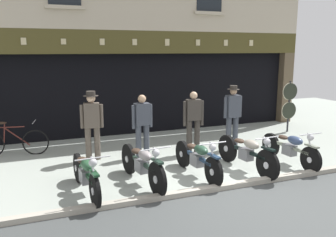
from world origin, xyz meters
The scene contains 14 objects.
ground centered at (0.00, -0.98, -0.04)m, with size 23.23×22.00×0.18m.
shop_facade centered at (0.00, 7.03, 1.67)m, with size 11.53×4.42×6.06m.
motorcycle_left centered at (-2.77, 0.83, 0.42)m, with size 0.62×1.98×0.90m.
motorcycle_center_left centered at (-1.62, 0.93, 0.43)m, with size 0.62×2.10×0.93m.
motorcycle_center centered at (-0.35, 0.93, 0.42)m, with size 0.62×1.99×0.90m.
motorcycle_center_right centered at (0.85, 0.86, 0.43)m, with size 0.62×2.10×0.93m.
motorcycle_right centered at (2.10, 0.87, 0.41)m, with size 0.62×1.99×0.90m.
salesman_left centered at (-2.27, 2.98, 0.97)m, with size 0.56×0.36×1.73m.
shopkeeper_center centered at (-1.03, 2.77, 0.89)m, with size 0.56×0.26×1.61m.
salesman_right centered at (0.33, 2.60, 0.91)m, with size 0.55×0.27×1.65m.
assistant_far_right centered at (1.50, 2.56, 0.98)m, with size 0.56×0.33×1.77m.
tyre_sign_pole centered at (4.36, 3.65, 1.02)m, with size 0.58×0.06×1.71m.
advert_board_near centered at (-2.99, 5.40, 1.65)m, with size 0.76×0.03×1.11m.
leaning_bicycle centered at (-4.15, 4.07, 0.36)m, with size 1.76×0.50×0.93m.
Camera 1 is at (-3.64, -5.68, 2.74)m, focal length 37.76 mm.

